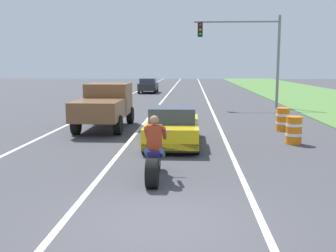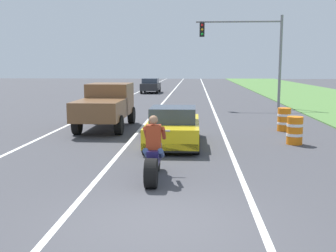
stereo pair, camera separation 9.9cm
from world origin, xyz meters
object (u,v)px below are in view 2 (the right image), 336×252
object	(u,v)px
pickup_truck_left_lane_brown	(106,104)
distant_car_far_ahead	(151,85)
motorcycle_with_rider	(154,157)
traffic_light_mast_near	(253,46)
sports_car_yellow	(173,127)
construction_barrel_nearest	(295,130)
construction_barrel_mid	(284,119)

from	to	relation	value
pickup_truck_left_lane_brown	distant_car_far_ahead	size ratio (longest dim) A/B	1.20
motorcycle_with_rider	traffic_light_mast_near	distance (m)	18.48
sports_car_yellow	traffic_light_mast_near	xyz separation A→B (m)	(4.49, 12.88, 3.43)
sports_car_yellow	distant_car_far_ahead	xyz separation A→B (m)	(-3.79, 27.59, 0.14)
traffic_light_mast_near	distant_car_far_ahead	distance (m)	17.19
traffic_light_mast_near	construction_barrel_nearest	size ratio (longest dim) A/B	6.00
distant_car_far_ahead	construction_barrel_nearest	bearing A→B (deg)	-73.36
construction_barrel_mid	distant_car_far_ahead	size ratio (longest dim) A/B	0.25
motorcycle_with_rider	sports_car_yellow	xyz separation A→B (m)	(0.24, 4.65, 0.04)
motorcycle_with_rider	sports_car_yellow	size ratio (longest dim) A/B	0.51
construction_barrel_nearest	construction_barrel_mid	size ratio (longest dim) A/B	1.00
pickup_truck_left_lane_brown	traffic_light_mast_near	size ratio (longest dim) A/B	0.80
motorcycle_with_rider	traffic_light_mast_near	size ratio (longest dim) A/B	0.37
motorcycle_with_rider	sports_car_yellow	bearing A→B (deg)	87.07
distant_car_far_ahead	motorcycle_with_rider	bearing A→B (deg)	-83.71
traffic_light_mast_near	sports_car_yellow	bearing A→B (deg)	-109.20
traffic_light_mast_near	construction_barrel_mid	distance (m)	10.15
sports_car_yellow	pickup_truck_left_lane_brown	xyz separation A→B (m)	(-3.19, 3.55, 0.48)
motorcycle_with_rider	distant_car_far_ahead	world-z (taller)	motorcycle_with_rider
construction_barrel_nearest	distant_car_far_ahead	distance (m)	28.41
pickup_truck_left_lane_brown	motorcycle_with_rider	bearing A→B (deg)	-70.19
traffic_light_mast_near	construction_barrel_nearest	world-z (taller)	traffic_light_mast_near
motorcycle_with_rider	construction_barrel_nearest	xyz separation A→B (m)	(4.58, 5.01, -0.09)
motorcycle_with_rider	construction_barrel_nearest	distance (m)	6.79
construction_barrel_mid	motorcycle_with_rider	bearing A→B (deg)	-121.12
construction_barrel_nearest	distant_car_far_ahead	world-z (taller)	distant_car_far_ahead
pickup_truck_left_lane_brown	construction_barrel_nearest	world-z (taller)	pickup_truck_left_lane_brown
sports_car_yellow	construction_barrel_mid	xyz separation A→B (m)	(4.60, 3.37, -0.13)
sports_car_yellow	distant_car_far_ahead	distance (m)	27.85
motorcycle_with_rider	distant_car_far_ahead	xyz separation A→B (m)	(-3.55, 32.23, 0.18)
motorcycle_with_rider	distant_car_far_ahead	size ratio (longest dim) A/B	0.55
construction_barrel_nearest	distant_car_far_ahead	xyz separation A→B (m)	(-8.13, 27.22, 0.27)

